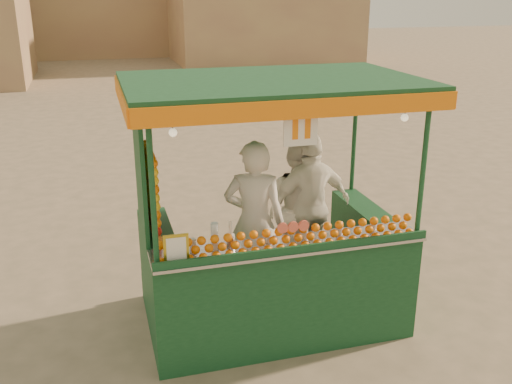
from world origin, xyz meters
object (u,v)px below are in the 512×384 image
object	(u,v)px
juice_cart	(267,252)
vendor_right	(310,206)
vendor_left	(254,222)
vendor_middle	(297,206)

from	to	relation	value
juice_cart	vendor_right	distance (m)	0.83
vendor_left	vendor_middle	distance (m)	0.84
juice_cart	vendor_right	bearing A→B (deg)	32.89
vendor_middle	vendor_right	size ratio (longest dim) A/B	0.95
juice_cart	vendor_middle	world-z (taller)	juice_cart
juice_cart	vendor_middle	xyz separation A→B (m)	(0.55, 0.59, 0.26)
vendor_middle	vendor_right	world-z (taller)	vendor_right
vendor_middle	vendor_right	distance (m)	0.20
vendor_left	vendor_middle	size ratio (longest dim) A/B	1.08
vendor_left	vendor_middle	bearing A→B (deg)	-122.70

